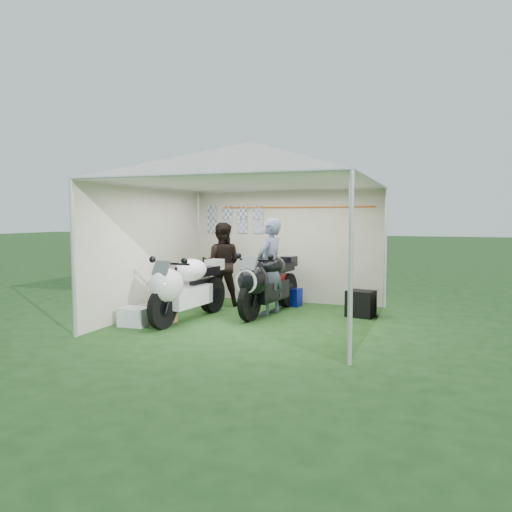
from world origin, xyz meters
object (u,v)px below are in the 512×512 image
Objects in this scene: paddock_stand at (289,297)px; crate_1 at (163,313)px; motorcycle_white at (185,286)px; crate_0 at (135,317)px; person_blue_jacket at (270,266)px; crate_3 at (151,315)px; equipment_box at (361,304)px; canopy_tent at (252,168)px; motorcycle_black at (267,281)px; crate_2 at (145,312)px; person_dark_jacket at (221,264)px.

paddock_stand reaches higher than crate_1.
paddock_stand is 2.71m from crate_1.
crate_1 is (-0.31, -0.22, -0.45)m from motorcycle_white.
crate_0 is (-1.82, -2.63, -0.03)m from paddock_stand.
person_blue_jacket is 2.26m from crate_3.
crate_1 is at bearing -138.49° from motorcycle_white.
paddock_stand is 1.01× the size of equipment_box.
canopy_tent reaches higher than equipment_box.
canopy_tent reaches higher than paddock_stand.
motorcycle_black reaches higher than motorcycle_white.
crate_0 is at bearing -32.79° from person_blue_jacket.
motorcycle_black is at bearing -166.54° from equipment_box.
motorcycle_black is at bearing 43.69° from crate_3.
canopy_tent is 2.86m from paddock_stand.
crate_2 is at bearing 103.25° from crate_0.
person_blue_jacket is (1.14, 1.07, 0.27)m from motorcycle_white.
equipment_box is 3.43m from crate_1.
equipment_box is at bearing 28.37° from crate_1.
canopy_tent is 12.66× the size of crate_0.
crate_1 is (-1.32, -0.71, -2.42)m from canopy_tent.
person_dark_jacket reaches higher than crate_3.
person_dark_jacket is 2.17m from crate_3.
motorcycle_white is 6.34× the size of crate_1.
motorcycle_white is at bearing -33.56° from person_blue_jacket.
crate_2 is (-0.66, -1.73, -0.70)m from person_dark_jacket.
canopy_tent reaches higher than motorcycle_black.
motorcycle_black reaches higher than crate_1.
paddock_stand is at bearing 90.00° from motorcycle_black.
crate_0 is (-0.54, -2.22, -0.67)m from person_dark_jacket.
canopy_tent reaches higher than crate_3.
motorcycle_black is 1.10m from paddock_stand.
motorcycle_black is at bearing 32.04° from crate_2.
crate_3 is (-1.55, -1.48, -0.72)m from person_blue_jacket.
crate_0 is 0.48m from crate_1.
paddock_stand is 1.18m from person_blue_jacket.
canopy_tent is at bearing 0.95° from person_blue_jacket.
crate_3 is (-0.41, -0.42, -0.45)m from motorcycle_white.
paddock_stand is at bearing 47.76° from crate_2.
paddock_stand is 0.27× the size of person_blue_jacket.
canopy_tent is at bearing -151.51° from equipment_box.
canopy_tent is 17.24× the size of crate_2.
equipment_box is 1.03× the size of crate_0.
motorcycle_black reaches higher than equipment_box.
crate_1 is 0.22m from crate_3.
crate_1 is (-3.02, -1.63, -0.08)m from equipment_box.
paddock_stand is (0.12, 1.00, -0.43)m from motorcycle_black.
person_blue_jacket is at bearing -167.79° from equipment_box.
motorcycle_white is 1.58m from person_blue_jacket.
paddock_stand reaches higher than crate_2.
crate_3 is at bearing -129.20° from motorcycle_black.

